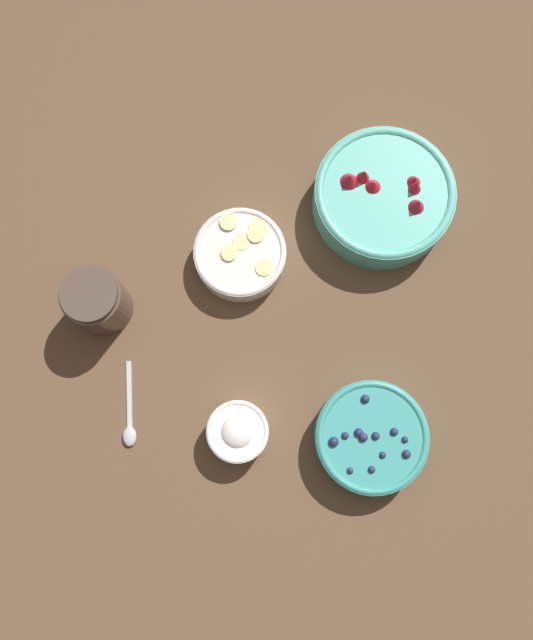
{
  "coord_description": "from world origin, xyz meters",
  "views": [
    {
      "loc": [
        -0.02,
        0.2,
        1.02
      ],
      "look_at": [
        -0.05,
        0.0,
        0.05
      ],
      "focal_mm": 35.0,
      "sensor_mm": 36.0,
      "label": 1
    }
  ],
  "objects_px": {
    "bowl_bananas": "(240,254)",
    "bowl_strawberries": "(383,196)",
    "bowl_blueberries": "(371,437)",
    "bowl_cream": "(238,432)",
    "jar_chocolate": "(98,302)"
  },
  "relations": [
    {
      "from": "bowl_cream",
      "to": "jar_chocolate",
      "type": "relative_size",
      "value": 0.93
    },
    {
      "from": "bowl_strawberries",
      "to": "jar_chocolate",
      "type": "distance_m",
      "value": 0.5
    },
    {
      "from": "bowl_bananas",
      "to": "bowl_cream",
      "type": "relative_size",
      "value": 1.58
    },
    {
      "from": "bowl_bananas",
      "to": "bowl_cream",
      "type": "xyz_separation_m",
      "value": [
        0.04,
        0.29,
        0.0
      ]
    },
    {
      "from": "bowl_bananas",
      "to": "bowl_strawberries",
      "type": "bearing_deg",
      "value": -165.29
    },
    {
      "from": "bowl_bananas",
      "to": "jar_chocolate",
      "type": "height_order",
      "value": "jar_chocolate"
    },
    {
      "from": "bowl_strawberries",
      "to": "jar_chocolate",
      "type": "bearing_deg",
      "value": 14.11
    },
    {
      "from": "bowl_cream",
      "to": "bowl_blueberries",
      "type": "bearing_deg",
      "value": 170.35
    },
    {
      "from": "bowl_blueberries",
      "to": "jar_chocolate",
      "type": "distance_m",
      "value": 0.48
    },
    {
      "from": "bowl_strawberries",
      "to": "bowl_cream",
      "type": "xyz_separation_m",
      "value": [
        0.29,
        0.35,
        -0.01
      ]
    },
    {
      "from": "bowl_strawberries",
      "to": "bowl_cream",
      "type": "height_order",
      "value": "bowl_strawberries"
    },
    {
      "from": "bowl_strawberries",
      "to": "bowl_blueberries",
      "type": "distance_m",
      "value": 0.4
    },
    {
      "from": "bowl_cream",
      "to": "bowl_strawberries",
      "type": "bearing_deg",
      "value": -129.15
    },
    {
      "from": "bowl_strawberries",
      "to": "jar_chocolate",
      "type": "relative_size",
      "value": 2.26
    },
    {
      "from": "bowl_blueberries",
      "to": "bowl_cream",
      "type": "bearing_deg",
      "value": -9.65
    }
  ]
}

